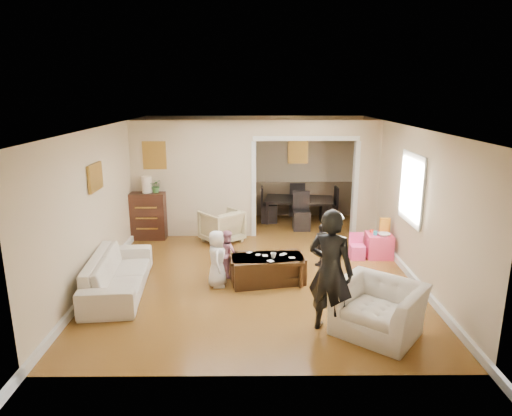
{
  "coord_description": "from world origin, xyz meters",
  "views": [
    {
      "loc": [
        -0.06,
        -8.04,
        3.2
      ],
      "look_at": [
        0.0,
        0.2,
        1.05
      ],
      "focal_mm": 31.48,
      "sensor_mm": 36.0,
      "label": 1
    }
  ],
  "objects_px": {
    "sofa": "(118,273)",
    "armchair_front": "(378,309)",
    "child_toddler": "(322,245)",
    "dining_table": "(299,210)",
    "child_kneel_b": "(227,253)",
    "coffee_table": "(267,269)",
    "cyan_cup": "(375,233)",
    "coffee_cup": "(273,255)",
    "play_table": "(379,245)",
    "dresser": "(149,215)",
    "armchair_back": "(222,226)",
    "adult_person": "(330,271)",
    "table_lamp": "(147,185)",
    "child_kneel_a": "(217,259)"
  },
  "relations": [
    {
      "from": "child_toddler",
      "to": "dining_table",
      "type": "bearing_deg",
      "value": -138.6
    },
    {
      "from": "play_table",
      "to": "child_toddler",
      "type": "relative_size",
      "value": 0.6
    },
    {
      "from": "child_kneel_b",
      "to": "table_lamp",
      "type": "bearing_deg",
      "value": 9.89
    },
    {
      "from": "child_kneel_a",
      "to": "child_toddler",
      "type": "relative_size",
      "value": 1.19
    },
    {
      "from": "coffee_cup",
      "to": "child_kneel_b",
      "type": "bearing_deg",
      "value": 156.37
    },
    {
      "from": "table_lamp",
      "to": "dining_table",
      "type": "xyz_separation_m",
      "value": [
        3.47,
        1.26,
        -0.93
      ]
    },
    {
      "from": "dresser",
      "to": "child_kneel_b",
      "type": "relative_size",
      "value": 1.25
    },
    {
      "from": "dining_table",
      "to": "child_kneel_b",
      "type": "xyz_separation_m",
      "value": [
        -1.61,
        -3.39,
        0.12
      ]
    },
    {
      "from": "armchair_back",
      "to": "adult_person",
      "type": "distance_m",
      "value": 4.18
    },
    {
      "from": "coffee_table",
      "to": "coffee_cup",
      "type": "xyz_separation_m",
      "value": [
        0.1,
        -0.05,
        0.27
      ]
    },
    {
      "from": "coffee_table",
      "to": "adult_person",
      "type": "height_order",
      "value": "adult_person"
    },
    {
      "from": "play_table",
      "to": "child_kneel_b",
      "type": "distance_m",
      "value": 3.09
    },
    {
      "from": "armchair_front",
      "to": "coffee_table",
      "type": "relative_size",
      "value": 0.89
    },
    {
      "from": "dining_table",
      "to": "adult_person",
      "type": "height_order",
      "value": "adult_person"
    },
    {
      "from": "armchair_front",
      "to": "coffee_table",
      "type": "bearing_deg",
      "value": 169.07
    },
    {
      "from": "dining_table",
      "to": "child_toddler",
      "type": "xyz_separation_m",
      "value": [
        0.14,
        -2.94,
        0.11
      ]
    },
    {
      "from": "armchair_front",
      "to": "coffee_cup",
      "type": "distance_m",
      "value": 2.13
    },
    {
      "from": "sofa",
      "to": "child_toddler",
      "type": "xyz_separation_m",
      "value": [
        3.51,
        1.1,
        0.1
      ]
    },
    {
      "from": "sofa",
      "to": "adult_person",
      "type": "distance_m",
      "value": 3.53
    },
    {
      "from": "armchair_front",
      "to": "cyan_cup",
      "type": "height_order",
      "value": "armchair_front"
    },
    {
      "from": "coffee_cup",
      "to": "adult_person",
      "type": "xyz_separation_m",
      "value": [
        0.69,
        -1.57,
        0.36
      ]
    },
    {
      "from": "coffee_table",
      "to": "cyan_cup",
      "type": "xyz_separation_m",
      "value": [
        2.15,
        1.15,
        0.28
      ]
    },
    {
      "from": "dining_table",
      "to": "child_toddler",
      "type": "height_order",
      "value": "child_toddler"
    },
    {
      "from": "sofa",
      "to": "armchair_front",
      "type": "relative_size",
      "value": 1.95
    },
    {
      "from": "table_lamp",
      "to": "dining_table",
      "type": "bearing_deg",
      "value": 19.92
    },
    {
      "from": "armchair_back",
      "to": "child_toddler",
      "type": "xyz_separation_m",
      "value": [
        1.98,
        -1.41,
        0.05
      ]
    },
    {
      "from": "coffee_cup",
      "to": "child_kneel_b",
      "type": "distance_m",
      "value": 0.88
    },
    {
      "from": "armchair_front",
      "to": "adult_person",
      "type": "bearing_deg",
      "value": -147.48
    },
    {
      "from": "coffee_table",
      "to": "dining_table",
      "type": "bearing_deg",
      "value": 76.14
    },
    {
      "from": "armchair_front",
      "to": "adult_person",
      "type": "height_order",
      "value": "adult_person"
    },
    {
      "from": "table_lamp",
      "to": "coffee_table",
      "type": "relative_size",
      "value": 0.29
    },
    {
      "from": "table_lamp",
      "to": "coffee_table",
      "type": "bearing_deg",
      "value": -43.42
    },
    {
      "from": "sofa",
      "to": "cyan_cup",
      "type": "distance_m",
      "value": 4.85
    },
    {
      "from": "child_toddler",
      "to": "sofa",
      "type": "bearing_deg",
      "value": -34.01
    },
    {
      "from": "cyan_cup",
      "to": "child_kneel_b",
      "type": "distance_m",
      "value": 2.98
    },
    {
      "from": "coffee_cup",
      "to": "play_table",
      "type": "relative_size",
      "value": 0.19
    },
    {
      "from": "cyan_cup",
      "to": "coffee_table",
      "type": "bearing_deg",
      "value": -151.8
    },
    {
      "from": "coffee_cup",
      "to": "cyan_cup",
      "type": "height_order",
      "value": "cyan_cup"
    },
    {
      "from": "cyan_cup",
      "to": "child_toddler",
      "type": "height_order",
      "value": "child_toddler"
    },
    {
      "from": "armchair_back",
      "to": "adult_person",
      "type": "bearing_deg",
      "value": 74.15
    },
    {
      "from": "dining_table",
      "to": "child_kneel_a",
      "type": "xyz_separation_m",
      "value": [
        -1.76,
        -3.84,
        0.19
      ]
    },
    {
      "from": "dresser",
      "to": "adult_person",
      "type": "relative_size",
      "value": 0.6
    },
    {
      "from": "armchair_back",
      "to": "dresser",
      "type": "relative_size",
      "value": 0.75
    },
    {
      "from": "armchair_front",
      "to": "dresser",
      "type": "bearing_deg",
      "value": 172.81
    },
    {
      "from": "armchair_front",
      "to": "dresser",
      "type": "height_order",
      "value": "dresser"
    },
    {
      "from": "dresser",
      "to": "adult_person",
      "type": "xyz_separation_m",
      "value": [
        3.35,
        -4.05,
        0.35
      ]
    },
    {
      "from": "coffee_cup",
      "to": "dining_table",
      "type": "relative_size",
      "value": 0.06
    },
    {
      "from": "armchair_back",
      "to": "child_toddler",
      "type": "bearing_deg",
      "value": 104.32
    },
    {
      "from": "sofa",
      "to": "dining_table",
      "type": "xyz_separation_m",
      "value": [
        3.37,
        4.03,
        -0.01
      ]
    },
    {
      "from": "sofa",
      "to": "armchair_front",
      "type": "xyz_separation_m",
      "value": [
        3.9,
        -1.35,
        0.04
      ]
    }
  ]
}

